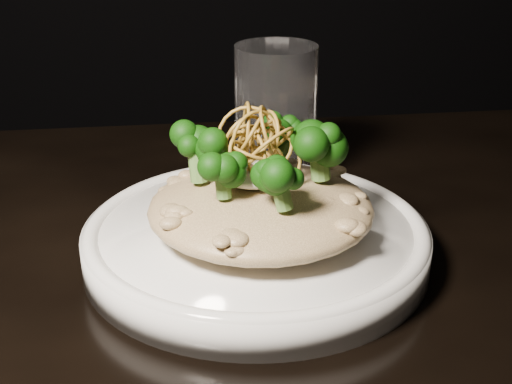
{
  "coord_description": "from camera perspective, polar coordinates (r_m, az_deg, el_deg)",
  "views": [
    {
      "loc": [
        -0.0,
        -0.4,
        1.02
      ],
      "look_at": [
        0.06,
        0.07,
        0.81
      ],
      "focal_mm": 50.0,
      "sensor_mm": 36.0,
      "label": 1
    }
  ],
  "objects": [
    {
      "name": "cheese",
      "position": [
        0.51,
        -0.21,
        1.66
      ],
      "size": [
        0.06,
        0.06,
        0.02
      ],
      "primitive_type": "ellipsoid",
      "color": "white",
      "rests_on": "risotto"
    },
    {
      "name": "plate",
      "position": [
        0.54,
        0.0,
        -4.06
      ],
      "size": [
        0.26,
        0.26,
        0.03
      ],
      "primitive_type": "cylinder",
      "color": "silver",
      "rests_on": "table"
    },
    {
      "name": "risotto",
      "position": [
        0.52,
        0.38,
        -1.27
      ],
      "size": [
        0.16,
        0.16,
        0.04
      ],
      "primitive_type": "ellipsoid",
      "color": "brown",
      "rests_on": "plate"
    },
    {
      "name": "broccoli",
      "position": [
        0.51,
        0.32,
        2.93
      ],
      "size": [
        0.11,
        0.11,
        0.04
      ],
      "primitive_type": null,
      "color": "black",
      "rests_on": "risotto"
    },
    {
      "name": "shallots",
      "position": [
        0.51,
        -0.1,
        4.43
      ],
      "size": [
        0.05,
        0.05,
        0.03
      ],
      "primitive_type": null,
      "color": "brown",
      "rests_on": "cheese"
    },
    {
      "name": "drinking_glass",
      "position": [
        0.65,
        1.58,
        6.01
      ],
      "size": [
        0.08,
        0.08,
        0.13
      ],
      "primitive_type": "cylinder",
      "rotation": [
        0.0,
        0.0,
        -0.08
      ],
      "color": "white",
      "rests_on": "table"
    }
  ]
}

